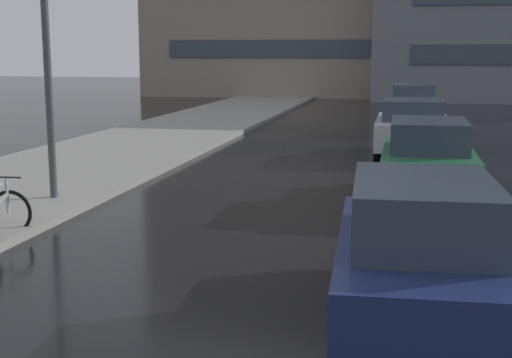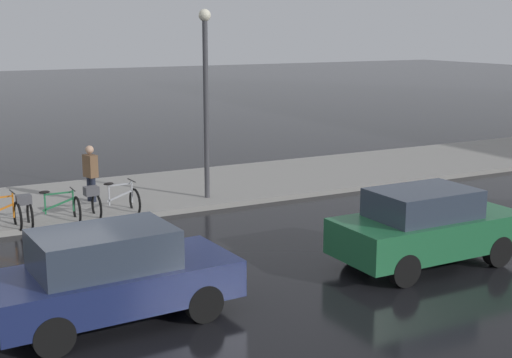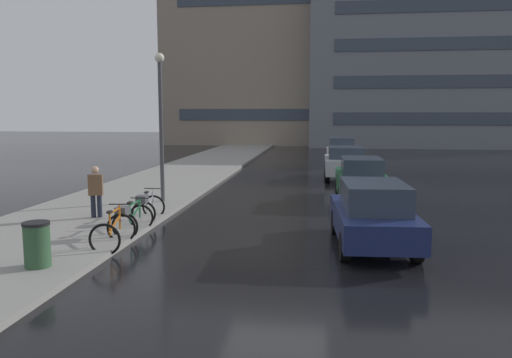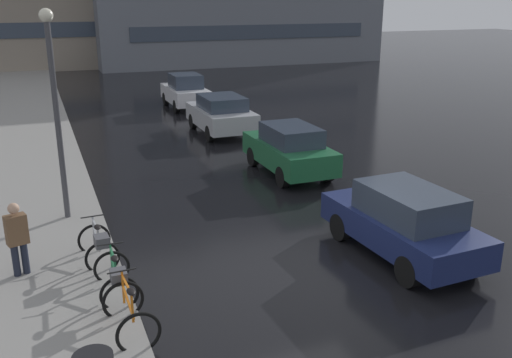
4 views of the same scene
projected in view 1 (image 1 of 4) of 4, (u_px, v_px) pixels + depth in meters
The scene contains 7 objects.
ground_plane at pixel (202, 321), 7.69m from camera, with size 140.00×140.00×0.00m, color black.
sidewalk_kerb at pixel (89, 161), 18.54m from camera, with size 4.80×60.00×0.14m, color gray.
car_navy at pixel (421, 250), 7.50m from camera, with size 1.93×4.07×1.58m.
car_green at pixel (428, 160), 13.66m from camera, with size 1.74×3.91×1.60m.
car_silver at pixel (412, 127), 19.66m from camera, with size 1.98×3.98×1.58m.
car_white at pixel (413, 109), 25.44m from camera, with size 1.76×3.78×1.72m.
streetlamp at pixel (46, 37), 13.02m from camera, with size 0.32×0.32×5.22m.
Camera 1 is at (2.10, -7.01, 2.87)m, focal length 50.00 mm.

